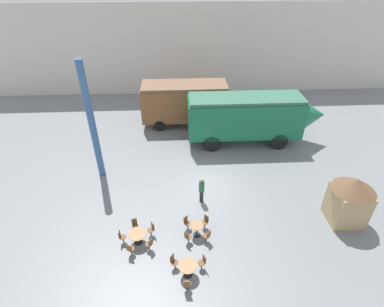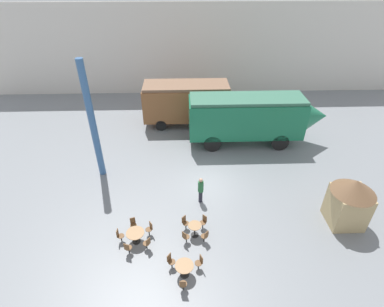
{
  "view_description": "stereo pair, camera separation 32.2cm",
  "coord_description": "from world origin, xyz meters",
  "px_view_note": "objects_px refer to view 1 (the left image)",
  "views": [
    {
      "loc": [
        -1.99,
        -15.6,
        12.9
      ],
      "look_at": [
        -1.11,
        1.0,
        1.6
      ],
      "focal_mm": 28.0,
      "sensor_mm": 36.0,
      "label": 1
    },
    {
      "loc": [
        -1.66,
        -15.61,
        12.9
      ],
      "look_at": [
        -1.11,
        1.0,
        1.6
      ],
      "focal_mm": 28.0,
      "sensor_mm": 36.0,
      "label": 2
    }
  ],
  "objects_px": {
    "passenger_coach_wooden": "(185,101)",
    "visitor_person": "(202,189)",
    "streamlined_locomotive": "(255,116)",
    "cafe_table_near": "(188,267)",
    "cafe_table_far": "(137,235)",
    "ticket_kiosk": "(350,198)",
    "cafe_chair_0": "(187,284)",
    "cafe_table_mid": "(197,228)"
  },
  "relations": [
    {
      "from": "passenger_coach_wooden",
      "to": "streamlined_locomotive",
      "type": "bearing_deg",
      "value": -33.23
    },
    {
      "from": "cafe_chair_0",
      "to": "ticket_kiosk",
      "type": "height_order",
      "value": "ticket_kiosk"
    },
    {
      "from": "cafe_table_near",
      "to": "cafe_table_far",
      "type": "height_order",
      "value": "cafe_table_near"
    },
    {
      "from": "cafe_table_near",
      "to": "cafe_table_far",
      "type": "distance_m",
      "value": 3.28
    },
    {
      "from": "cafe_table_mid",
      "to": "cafe_chair_0",
      "type": "distance_m",
      "value": 3.29
    },
    {
      "from": "visitor_person",
      "to": "ticket_kiosk",
      "type": "bearing_deg",
      "value": -13.52
    },
    {
      "from": "streamlined_locomotive",
      "to": "cafe_table_mid",
      "type": "relative_size",
      "value": 13.7
    },
    {
      "from": "cafe_chair_0",
      "to": "visitor_person",
      "type": "relative_size",
      "value": 0.48
    },
    {
      "from": "passenger_coach_wooden",
      "to": "streamlined_locomotive",
      "type": "relative_size",
      "value": 0.69
    },
    {
      "from": "cafe_table_mid",
      "to": "cafe_table_far",
      "type": "distance_m",
      "value": 3.16
    },
    {
      "from": "cafe_table_near",
      "to": "ticket_kiosk",
      "type": "height_order",
      "value": "ticket_kiosk"
    },
    {
      "from": "cafe_table_far",
      "to": "visitor_person",
      "type": "height_order",
      "value": "visitor_person"
    },
    {
      "from": "passenger_coach_wooden",
      "to": "cafe_table_mid",
      "type": "distance_m",
      "value": 13.03
    },
    {
      "from": "visitor_person",
      "to": "ticket_kiosk",
      "type": "distance_m",
      "value": 8.28
    },
    {
      "from": "passenger_coach_wooden",
      "to": "streamlined_locomotive",
      "type": "height_order",
      "value": "streamlined_locomotive"
    },
    {
      "from": "streamlined_locomotive",
      "to": "cafe_chair_0",
      "type": "relative_size",
      "value": 12.27
    },
    {
      "from": "visitor_person",
      "to": "cafe_table_far",
      "type": "bearing_deg",
      "value": -140.21
    },
    {
      "from": "streamlined_locomotive",
      "to": "ticket_kiosk",
      "type": "bearing_deg",
      "value": -68.77
    },
    {
      "from": "streamlined_locomotive",
      "to": "passenger_coach_wooden",
      "type": "bearing_deg",
      "value": 146.77
    },
    {
      "from": "passenger_coach_wooden",
      "to": "cafe_table_near",
      "type": "bearing_deg",
      "value": -91.38
    },
    {
      "from": "cafe_table_mid",
      "to": "passenger_coach_wooden",
      "type": "bearing_deg",
      "value": 90.97
    },
    {
      "from": "cafe_table_far",
      "to": "ticket_kiosk",
      "type": "height_order",
      "value": "ticket_kiosk"
    },
    {
      "from": "passenger_coach_wooden",
      "to": "ticket_kiosk",
      "type": "bearing_deg",
      "value": -54.49
    },
    {
      "from": "streamlined_locomotive",
      "to": "visitor_person",
      "type": "xyz_separation_m",
      "value": [
        -4.64,
        -6.79,
        -1.37
      ]
    },
    {
      "from": "streamlined_locomotive",
      "to": "cafe_table_near",
      "type": "height_order",
      "value": "streamlined_locomotive"
    },
    {
      "from": "cafe_table_mid",
      "to": "cafe_chair_0",
      "type": "xyz_separation_m",
      "value": [
        -0.66,
        -3.23,
        -0.06
      ]
    },
    {
      "from": "passenger_coach_wooden",
      "to": "visitor_person",
      "type": "bearing_deg",
      "value": -86.19
    },
    {
      "from": "cafe_table_near",
      "to": "cafe_table_far",
      "type": "bearing_deg",
      "value": 140.9
    },
    {
      "from": "streamlined_locomotive",
      "to": "cafe_table_near",
      "type": "bearing_deg",
      "value": -115.63
    },
    {
      "from": "cafe_chair_0",
      "to": "cafe_table_near",
      "type": "bearing_deg",
      "value": -0.0
    },
    {
      "from": "ticket_kiosk",
      "to": "cafe_table_near",
      "type": "bearing_deg",
      "value": -160.91
    },
    {
      "from": "ticket_kiosk",
      "to": "passenger_coach_wooden",
      "type": "bearing_deg",
      "value": 125.51
    },
    {
      "from": "passenger_coach_wooden",
      "to": "ticket_kiosk",
      "type": "relative_size",
      "value": 2.44
    },
    {
      "from": "cafe_table_near",
      "to": "cafe_table_mid",
      "type": "xyz_separation_m",
      "value": [
        0.59,
        2.41,
        -0.01
      ]
    },
    {
      "from": "cafe_table_far",
      "to": "ticket_kiosk",
      "type": "xyz_separation_m",
      "value": [
        11.63,
        1.07,
        1.1
      ]
    },
    {
      "from": "streamlined_locomotive",
      "to": "ticket_kiosk",
      "type": "height_order",
      "value": "streamlined_locomotive"
    },
    {
      "from": "passenger_coach_wooden",
      "to": "cafe_table_mid",
      "type": "xyz_separation_m",
      "value": [
        0.22,
        -12.93,
        -1.55
      ]
    },
    {
      "from": "cafe_table_far",
      "to": "ticket_kiosk",
      "type": "bearing_deg",
      "value": 5.26
    },
    {
      "from": "cafe_chair_0",
      "to": "visitor_person",
      "type": "bearing_deg",
      "value": -5.69
    },
    {
      "from": "streamlined_locomotive",
      "to": "visitor_person",
      "type": "relative_size",
      "value": 5.94
    },
    {
      "from": "cafe_table_mid",
      "to": "cafe_chair_0",
      "type": "relative_size",
      "value": 0.9
    },
    {
      "from": "streamlined_locomotive",
      "to": "cafe_table_far",
      "type": "xyz_separation_m",
      "value": [
        -8.24,
        -9.79,
        -1.78
      ]
    }
  ]
}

